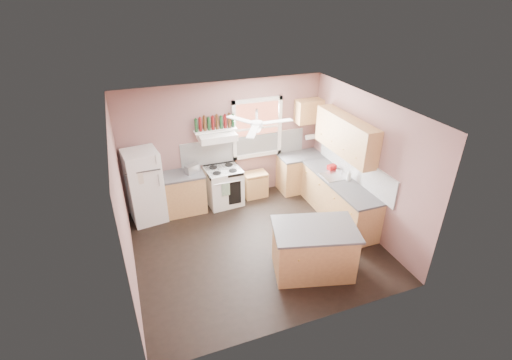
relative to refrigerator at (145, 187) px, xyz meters
name	(u,v)px	position (x,y,z in m)	size (l,w,h in m)	color
floor	(257,245)	(1.83, -1.65, -0.78)	(4.50, 4.50, 0.00)	black
ceiling	(257,109)	(1.83, -1.65, 1.92)	(4.50, 4.50, 0.00)	white
wall_back	(224,142)	(1.83, 0.38, 0.57)	(4.50, 0.05, 2.70)	#835C57
wall_right	(366,164)	(4.11, -1.65, 0.57)	(0.05, 4.00, 2.70)	#835C57
wall_left	(121,208)	(-0.44, -1.65, 0.57)	(0.05, 4.00, 2.70)	#835C57
backsplash_back	(244,147)	(2.28, 0.34, 0.39)	(2.90, 0.03, 0.55)	white
backsplash_right	(354,166)	(4.07, -1.35, 0.39)	(0.03, 2.60, 0.55)	white
window_view	(257,128)	(2.58, 0.34, 0.82)	(1.00, 0.02, 1.20)	brown
window_frame	(257,128)	(2.58, 0.31, 0.82)	(1.16, 0.07, 1.36)	white
refrigerator	(145,187)	(0.00, 0.00, 0.00)	(0.66, 0.64, 1.56)	white
base_cabinet_left	(183,193)	(0.77, 0.05, -0.35)	(0.90, 0.60, 0.86)	#A87746
counter_left	(181,175)	(0.77, 0.05, 0.10)	(0.92, 0.62, 0.04)	#454547
toaster	(192,169)	(1.01, 0.05, 0.21)	(0.28, 0.16, 0.18)	silver
stove	(224,186)	(1.68, 0.05, -0.35)	(0.75, 0.64, 0.86)	white
range_hood	(217,136)	(1.60, 0.10, 0.84)	(0.78, 0.50, 0.14)	white
bottle_shelf	(215,130)	(1.60, 0.22, 0.94)	(0.90, 0.26, 0.03)	white
cart	(255,186)	(2.45, 0.10, -0.52)	(0.53, 0.35, 0.53)	#A87746
base_cabinet_corner	(300,173)	(3.58, 0.05, -0.35)	(1.00, 0.60, 0.86)	#A87746
base_cabinet_right	(338,200)	(3.78, -1.35, -0.35)	(0.60, 2.20, 0.86)	#A87746
counter_corner	(301,156)	(3.58, 0.05, 0.10)	(1.02, 0.62, 0.04)	#454547
counter_right	(340,181)	(3.77, -1.35, 0.10)	(0.62, 2.22, 0.04)	#454547
sink	(335,176)	(3.77, -1.15, 0.11)	(0.55, 0.45, 0.03)	silver
faucet	(342,172)	(3.93, -1.15, 0.19)	(0.03, 0.03, 0.14)	silver
upper_cabinet_right	(346,136)	(3.91, -1.15, 1.00)	(0.33, 1.80, 0.76)	#A87746
upper_cabinet_corner	(309,111)	(3.78, 0.18, 1.12)	(0.60, 0.33, 0.52)	#A87746
paper_towel	(311,137)	(3.90, 0.21, 0.47)	(0.12, 0.12, 0.26)	white
island	(313,250)	(2.49, -2.65, -0.35)	(1.31, 0.83, 0.86)	#A87746
island_top	(315,229)	(2.49, -2.65, 0.10)	(1.39, 0.91, 0.04)	#454547
ceiling_fan_hub	(257,124)	(1.83, -1.65, 1.67)	(0.20, 0.20, 0.08)	white
soap_bottle	(349,175)	(3.92, -1.42, 0.24)	(0.09, 0.09, 0.24)	silver
red_caddy	(332,167)	(3.87, -0.84, 0.17)	(0.18, 0.12, 0.10)	#A30E0F
wine_bottles	(215,123)	(1.60, 0.22, 1.10)	(0.86, 0.06, 0.31)	#143819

